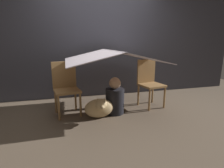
# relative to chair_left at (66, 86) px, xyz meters

# --- Properties ---
(ground_plane) EXTENTS (8.80, 8.80, 0.00)m
(ground_plane) POSITION_rel_chair_left_xyz_m (0.80, -0.13, -0.49)
(ground_plane) COLOR brown
(wall_back) EXTENTS (7.00, 0.05, 2.50)m
(wall_back) POSITION_rel_chair_left_xyz_m (0.80, 0.96, 0.76)
(wall_back) COLOR #3D3D47
(wall_back) RESTS_ON ground_plane
(chair_left) EXTENTS (0.47, 0.47, 0.91)m
(chair_left) POSITION_rel_chair_left_xyz_m (0.00, 0.00, 0.00)
(chair_left) COLOR olive
(chair_left) RESTS_ON ground_plane
(chair_right) EXTENTS (0.48, 0.48, 0.91)m
(chair_right) POSITION_rel_chair_left_xyz_m (1.57, -0.00, 0.00)
(chair_right) COLOR olive
(chair_right) RESTS_ON ground_plane
(sheet_canopy) EXTENTS (1.58, 1.47, 0.19)m
(sheet_canopy) POSITION_rel_chair_left_xyz_m (0.80, -0.08, 0.50)
(sheet_canopy) COLOR silver
(person_front) EXTENTS (0.32, 0.32, 0.64)m
(person_front) POSITION_rel_chair_left_xyz_m (0.82, -0.22, -0.22)
(person_front) COLOR black
(person_front) RESTS_ON ground_plane
(dog) EXTENTS (0.48, 0.41, 0.40)m
(dog) POSITION_rel_chair_left_xyz_m (0.51, -0.37, -0.31)
(dog) COLOR tan
(dog) RESTS_ON ground_plane
(floor_cushion) EXTENTS (0.41, 0.33, 0.10)m
(floor_cushion) POSITION_rel_chair_left_xyz_m (0.80, 0.01, -0.44)
(floor_cushion) COLOR #E5CC66
(floor_cushion) RESTS_ON ground_plane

